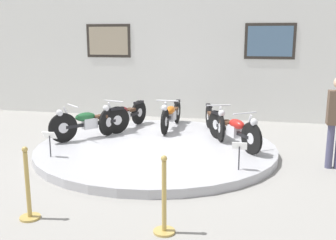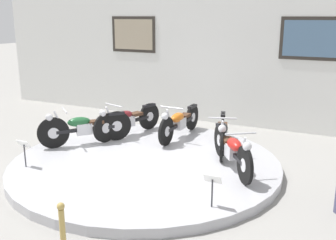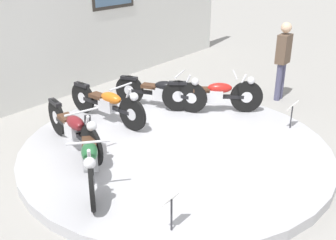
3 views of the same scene
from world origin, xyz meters
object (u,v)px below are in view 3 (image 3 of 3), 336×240
motorcycle_green (90,156)px  info_placard_front_left (172,203)px  motorcycle_orange (108,103)px  motorcycle_red (214,93)px  visitor_standing (283,57)px  motorcycle_black (162,91)px  info_placard_front_centre (292,109)px  motorcycle_maroon (74,127)px

motorcycle_green → info_placard_front_left: motorcycle_green is taller
motorcycle_orange → motorcycle_red: motorcycle_red is taller
info_placard_front_left → visitor_standing: (5.31, 0.95, 0.46)m
motorcycle_orange → motorcycle_black: bearing=-18.8°
motorcycle_orange → info_placard_front_left: 3.36m
info_placard_front_left → motorcycle_green: bearing=83.8°
info_placard_front_centre → motorcycle_black: bearing=105.0°
motorcycle_black → info_placard_front_left: (-2.93, -2.46, -0.01)m
motorcycle_orange → motorcycle_red: bearing=-39.1°
info_placard_front_left → info_placard_front_centre: bearing=0.0°
motorcycle_black → info_placard_front_left: motorcycle_black is taller
motorcycle_maroon → info_placard_front_centre: size_ratio=3.75×
motorcycle_black → motorcycle_red: 1.06m
motorcycle_red → info_placard_front_left: (-3.42, -1.52, -0.02)m
motorcycle_maroon → motorcycle_orange: bearing=18.8°
motorcycle_orange → visitor_standing: bearing=-28.3°
info_placard_front_left → motorcycle_black: bearing=40.0°
motorcycle_green → visitor_standing: size_ratio=0.89×
info_placard_front_centre → visitor_standing: (1.73, 0.95, 0.46)m
info_placard_front_centre → motorcycle_green: bearing=156.0°
motorcycle_black → motorcycle_red: bearing=-62.2°
motorcycle_maroon → info_placard_front_centre: motorcycle_maroon is taller
visitor_standing → motorcycle_green: bearing=173.6°
motorcycle_black → visitor_standing: visitor_standing is taller
motorcycle_orange → info_placard_front_left: motorcycle_orange is taller
info_placard_front_left → visitor_standing: visitor_standing is taller
motorcycle_green → visitor_standing: (5.15, -0.58, 0.44)m
info_placard_front_centre → motorcycle_orange: bearing=122.3°
info_placard_front_left → info_placard_front_centre: 3.59m
motorcycle_green → motorcycle_maroon: motorcycle_green is taller
motorcycle_red → info_placard_front_left: bearing=-156.0°
motorcycle_red → info_placard_front_centre: 1.53m
motorcycle_maroon → motorcycle_black: motorcycle_maroon is taller
visitor_standing → motorcycle_maroon: bearing=162.0°
motorcycle_black → visitor_standing: bearing=-32.3°
motorcycle_maroon → visitor_standing: (4.65, -1.51, 0.45)m
motorcycle_maroon → motorcycle_red: (2.76, -0.94, 0.00)m
motorcycle_black → motorcycle_red: size_ratio=1.15×
motorcycle_orange → info_placard_front_centre: (1.79, -2.84, -0.01)m
info_placard_front_centre → visitor_standing: size_ratio=0.29×
motorcycle_green → motorcycle_red: size_ratio=0.94×
motorcycle_red → visitor_standing: 2.03m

